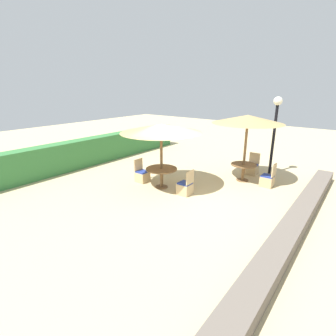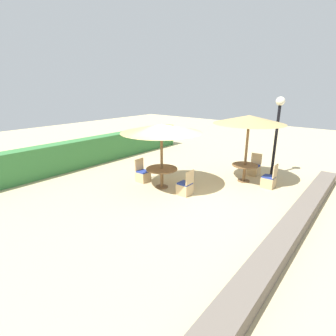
{
  "view_description": "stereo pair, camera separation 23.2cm",
  "coord_description": "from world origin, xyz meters",
  "px_view_note": "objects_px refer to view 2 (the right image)",
  "views": [
    {
      "loc": [
        -7.12,
        -4.92,
        3.73
      ],
      "look_at": [
        0.0,
        0.6,
        0.9
      ],
      "focal_mm": 28.0,
      "sensor_mm": 36.0,
      "label": 1
    },
    {
      "loc": [
        -6.97,
        -5.1,
        3.73
      ],
      "look_at": [
        0.0,
        0.6,
        0.9
      ],
      "focal_mm": 28.0,
      "sensor_mm": 36.0,
      "label": 2
    }
  ],
  "objects_px": {
    "round_table_center": "(162,172)",
    "parasol_front_right": "(249,120)",
    "patio_chair_center_south": "(185,188)",
    "patio_chair_front_right_south": "(269,181)",
    "parasol_center": "(161,128)",
    "round_table_front_right": "(245,168)",
    "patio_chair_front_right_east": "(254,169)",
    "patio_chair_center_north": "(143,175)",
    "lamp_post": "(278,121)"
  },
  "relations": [
    {
      "from": "parasol_center",
      "to": "round_table_front_right",
      "type": "bearing_deg",
      "value": -39.32
    },
    {
      "from": "patio_chair_center_south",
      "to": "parasol_front_right",
      "type": "distance_m",
      "value": 3.62
    },
    {
      "from": "patio_chair_front_right_east",
      "to": "patio_chair_center_north",
      "type": "bearing_deg",
      "value": 49.03
    },
    {
      "from": "parasol_center",
      "to": "patio_chair_front_right_south",
      "type": "bearing_deg",
      "value": -50.9
    },
    {
      "from": "round_table_center",
      "to": "patio_chair_center_north",
      "type": "xyz_separation_m",
      "value": [
        0.01,
        1.03,
        -0.36
      ]
    },
    {
      "from": "lamp_post",
      "to": "patio_chair_front_right_south",
      "type": "bearing_deg",
      "value": -165.31
    },
    {
      "from": "round_table_front_right",
      "to": "parasol_center",
      "type": "bearing_deg",
      "value": 140.68
    },
    {
      "from": "patio_chair_front_right_south",
      "to": "patio_chair_center_south",
      "type": "bearing_deg",
      "value": 141.52
    },
    {
      "from": "lamp_post",
      "to": "patio_chair_front_right_south",
      "type": "relative_size",
      "value": 3.57
    },
    {
      "from": "lamp_post",
      "to": "round_table_center",
      "type": "distance_m",
      "value": 5.34
    },
    {
      "from": "patio_chair_front_right_south",
      "to": "patio_chair_front_right_east",
      "type": "relative_size",
      "value": 1.0
    },
    {
      "from": "round_table_center",
      "to": "parasol_center",
      "type": "bearing_deg",
      "value": -63.43
    },
    {
      "from": "parasol_front_right",
      "to": "round_table_front_right",
      "type": "xyz_separation_m",
      "value": [
        -0.0,
        -0.0,
        -1.96
      ]
    },
    {
      "from": "round_table_center",
      "to": "patio_chair_front_right_east",
      "type": "xyz_separation_m",
      "value": [
        3.67,
        -2.15,
        -0.36
      ]
    },
    {
      "from": "parasol_center",
      "to": "patio_chair_center_south",
      "type": "distance_m",
      "value": 2.3
    },
    {
      "from": "round_table_front_right",
      "to": "patio_chair_front_right_south",
      "type": "height_order",
      "value": "patio_chair_front_right_south"
    },
    {
      "from": "round_table_center",
      "to": "patio_chair_center_south",
      "type": "distance_m",
      "value": 1.17
    },
    {
      "from": "patio_chair_center_south",
      "to": "parasol_front_right",
      "type": "relative_size",
      "value": 0.34
    },
    {
      "from": "patio_chair_center_south",
      "to": "patio_chair_front_right_east",
      "type": "height_order",
      "value": "same"
    },
    {
      "from": "parasol_center",
      "to": "round_table_front_right",
      "type": "xyz_separation_m",
      "value": [
        2.64,
        -2.16,
        -1.73
      ]
    },
    {
      "from": "round_table_center",
      "to": "patio_chair_front_right_south",
      "type": "bearing_deg",
      "value": -50.9
    },
    {
      "from": "round_table_center",
      "to": "patio_chair_center_north",
      "type": "height_order",
      "value": "patio_chair_center_north"
    },
    {
      "from": "patio_chair_front_right_east",
      "to": "round_table_center",
      "type": "bearing_deg",
      "value": 59.58
    },
    {
      "from": "round_table_center",
      "to": "round_table_front_right",
      "type": "bearing_deg",
      "value": -39.32
    },
    {
      "from": "lamp_post",
      "to": "patio_chair_center_south",
      "type": "bearing_deg",
      "value": 158.98
    },
    {
      "from": "parasol_front_right",
      "to": "patio_chair_center_north",
      "type": "bearing_deg",
      "value": 129.55
    },
    {
      "from": "patio_chair_center_south",
      "to": "patio_chair_center_north",
      "type": "height_order",
      "value": "same"
    },
    {
      "from": "patio_chair_center_south",
      "to": "patio_chair_front_right_south",
      "type": "height_order",
      "value": "same"
    },
    {
      "from": "round_table_center",
      "to": "patio_chair_center_south",
      "type": "height_order",
      "value": "patio_chair_center_south"
    },
    {
      "from": "round_table_center",
      "to": "parasol_front_right",
      "type": "relative_size",
      "value": 0.43
    },
    {
      "from": "patio_chair_center_north",
      "to": "patio_chair_front_right_east",
      "type": "bearing_deg",
      "value": 139.03
    },
    {
      "from": "lamp_post",
      "to": "patio_chair_center_north",
      "type": "distance_m",
      "value": 6.04
    },
    {
      "from": "lamp_post",
      "to": "patio_chair_center_south",
      "type": "distance_m",
      "value": 5.01
    },
    {
      "from": "parasol_front_right",
      "to": "patio_chair_front_right_east",
      "type": "xyz_separation_m",
      "value": [
        1.03,
        0.0,
        -2.24
      ]
    },
    {
      "from": "patio_chair_center_south",
      "to": "round_table_center",
      "type": "bearing_deg",
      "value": 89.14
    },
    {
      "from": "parasol_center",
      "to": "patio_chair_center_north",
      "type": "height_order",
      "value": "parasol_center"
    },
    {
      "from": "patio_chair_center_north",
      "to": "round_table_front_right",
      "type": "height_order",
      "value": "patio_chair_center_north"
    },
    {
      "from": "round_table_front_right",
      "to": "patio_chair_center_south",
      "type": "bearing_deg",
      "value": 158.46
    },
    {
      "from": "parasol_front_right",
      "to": "patio_chair_front_right_south",
      "type": "bearing_deg",
      "value": -92.88
    },
    {
      "from": "patio_chair_front_right_east",
      "to": "patio_chair_front_right_south",
      "type": "bearing_deg",
      "value": 133.45
    },
    {
      "from": "patio_chair_center_north",
      "to": "round_table_front_right",
      "type": "distance_m",
      "value": 4.14
    },
    {
      "from": "lamp_post",
      "to": "patio_chair_center_south",
      "type": "relative_size",
      "value": 3.57
    },
    {
      "from": "round_table_center",
      "to": "patio_chair_front_right_east",
      "type": "relative_size",
      "value": 1.27
    },
    {
      "from": "lamp_post",
      "to": "patio_chair_front_right_south",
      "type": "height_order",
      "value": "lamp_post"
    },
    {
      "from": "patio_chair_center_south",
      "to": "patio_chair_front_right_south",
      "type": "xyz_separation_m",
      "value": [
        2.6,
        -2.07,
        0.0
      ]
    },
    {
      "from": "parasol_center",
      "to": "parasol_front_right",
      "type": "bearing_deg",
      "value": -39.32
    },
    {
      "from": "round_table_center",
      "to": "patio_chair_center_south",
      "type": "relative_size",
      "value": 1.27
    },
    {
      "from": "round_table_front_right",
      "to": "parasol_front_right",
      "type": "bearing_deg",
      "value": 26.57
    },
    {
      "from": "patio_chair_center_north",
      "to": "patio_chair_front_right_east",
      "type": "height_order",
      "value": "same"
    },
    {
      "from": "lamp_post",
      "to": "patio_chair_front_right_east",
      "type": "bearing_deg",
      "value": 133.9
    }
  ]
}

